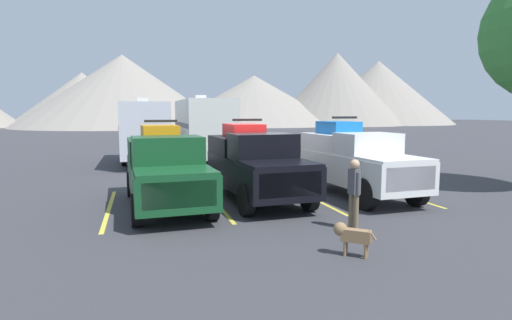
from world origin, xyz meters
TOP-DOWN VIEW (x-y plane):
  - ground_plane at (0.00, 0.00)m, footprint 240.00×240.00m
  - pickup_truck_a at (-3.18, -0.93)m, footprint 2.43×5.94m
  - pickup_truck_b at (-0.26, -0.74)m, footprint 2.44×5.67m
  - pickup_truck_c at (3.23, -1.10)m, footprint 2.31×5.42m
  - lot_stripe_a at (-4.84, -0.96)m, footprint 0.12×5.50m
  - lot_stripe_b at (-1.61, -0.96)m, footprint 0.12×5.50m
  - lot_stripe_c at (1.61, -0.96)m, footprint 0.12×5.50m
  - lot_stripe_d at (4.84, -0.96)m, footprint 0.12×5.50m
  - camper_trailer_a at (-3.66, 10.22)m, footprint 2.51×8.61m
  - camper_trailer_b at (-0.44, 9.40)m, footprint 2.57×8.20m
  - person_a at (1.10, -4.89)m, footprint 0.25×0.38m
  - dog at (0.10, -6.59)m, footprint 0.70×0.62m
  - mountain_ridge at (6.76, 76.42)m, footprint 139.86×44.69m

SIDE VIEW (x-z plane):
  - ground_plane at x=0.00m, z-range 0.00..0.00m
  - lot_stripe_a at x=-4.84m, z-range 0.00..0.01m
  - lot_stripe_b at x=-1.61m, z-range 0.00..0.01m
  - lot_stripe_c at x=1.61m, z-range 0.00..0.01m
  - lot_stripe_d at x=4.84m, z-range 0.00..0.01m
  - dog at x=0.10m, z-range 0.11..0.77m
  - person_a at x=1.10m, z-range 0.13..1.86m
  - pickup_truck_a at x=-3.18m, z-range -0.11..2.50m
  - pickup_truck_b at x=-0.26m, z-range -0.10..2.54m
  - pickup_truck_c at x=3.23m, z-range -0.11..2.60m
  - camper_trailer_a at x=-3.66m, z-range 0.10..3.77m
  - camper_trailer_b at x=-0.44m, z-range 0.10..3.94m
  - mountain_ridge at x=6.76m, z-range -1.28..14.84m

